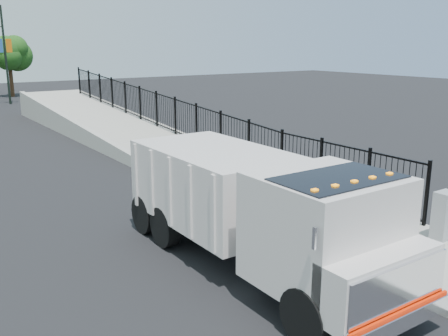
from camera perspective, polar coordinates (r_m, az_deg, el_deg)
ground at (r=13.64m, az=6.21°, el=-7.56°), size 120.00×120.00×0.00m
sidewalk at (r=13.68m, az=17.98°, el=-7.86°), size 3.55×12.00×0.12m
curb at (r=12.29m, az=12.38°, el=-9.92°), size 0.30×12.00×0.16m
ramp at (r=28.07m, az=-12.06°, el=3.50°), size 3.95×24.06×3.19m
iron_fence at (r=24.96m, az=-5.57°, el=4.55°), size 0.10×28.00×1.80m
truck at (r=11.04m, az=3.99°, el=-4.34°), size 2.68×7.95×2.72m
worker at (r=13.96m, az=10.69°, el=-2.71°), size 0.51×0.72×1.83m
utility_cabinet at (r=13.95m, az=23.85°, el=-4.98°), size 0.55×0.40×1.25m
debris at (r=12.08m, az=19.15°, el=-10.36°), size 0.44×0.44×0.11m
light_pole_1 at (r=45.74m, az=-24.13°, el=12.10°), size 3.78×0.22×8.00m
tree_1 at (r=52.40m, az=-23.39°, el=11.82°), size 2.72×2.72×5.36m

